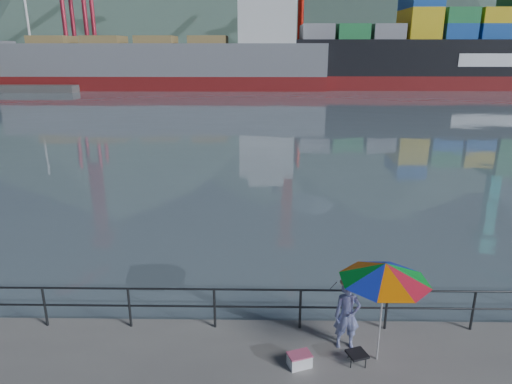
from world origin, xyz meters
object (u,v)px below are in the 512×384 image
at_px(cooler_bag, 299,361).
at_px(container_ship, 486,51).
at_px(fisherman, 347,315).
at_px(beach_umbrella, 385,272).
at_px(bulk_carrier, 177,62).

bearing_deg(cooler_bag, container_ship, 43.52).
bearing_deg(container_ship, cooler_bag, -116.70).
bearing_deg(fisherman, beach_umbrella, -34.83).
height_order(cooler_bag, bulk_carrier, bulk_carrier).
bearing_deg(cooler_bag, beach_umbrella, -11.26).
relative_size(fisherman, cooler_bag, 3.39).
bearing_deg(fisherman, container_ship, 64.99).
relative_size(beach_umbrella, bulk_carrier, 0.05).
bearing_deg(cooler_bag, fisherman, 13.02).
xyz_separation_m(beach_umbrella, bulk_carrier, (-16.67, 69.54, 2.06)).
xyz_separation_m(bulk_carrier, container_ship, (51.46, 2.70, 1.67)).
xyz_separation_m(fisherman, beach_umbrella, (0.60, -0.44, 1.28)).
height_order(fisherman, cooler_bag, fisherman).
xyz_separation_m(beach_umbrella, cooler_bag, (-1.66, -0.25, -1.92)).
xyz_separation_m(fisherman, bulk_carrier, (-16.07, 69.10, 3.34)).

